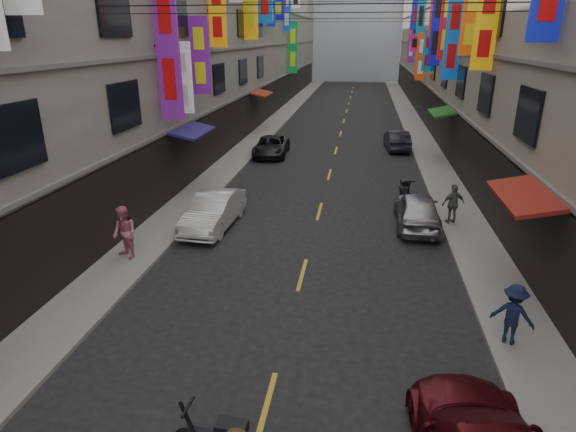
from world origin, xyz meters
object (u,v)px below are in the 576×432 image
(car_left_far, at_px, (271,146))
(pedestrian_rnear, at_px, (513,314))
(car_right_far, at_px, (397,140))
(scooter_far_right, at_px, (405,190))
(pedestrian_lfar, at_px, (124,233))
(pedestrian_rfar, at_px, (453,204))
(car_left_mid, at_px, (213,211))
(car_right_mid, at_px, (417,210))

(car_left_far, bearing_deg, pedestrian_rnear, -65.82)
(car_right_far, height_order, pedestrian_rnear, pedestrian_rnear)
(pedestrian_rnear, bearing_deg, car_left_far, -39.03)
(scooter_far_right, relative_size, pedestrian_lfar, 0.99)
(car_left_far, height_order, pedestrian_rfar, pedestrian_rfar)
(car_left_far, relative_size, pedestrian_lfar, 2.38)
(car_left_mid, xyz_separation_m, car_left_far, (0.00, 12.42, -0.10))
(scooter_far_right, relative_size, car_left_mid, 0.42)
(car_right_mid, height_order, car_right_far, car_right_mid)
(pedestrian_rfar, bearing_deg, car_left_far, -68.65)
(scooter_far_right, distance_m, pedestrian_lfar, 12.76)
(car_right_mid, bearing_deg, pedestrian_rfar, -168.83)
(pedestrian_rnear, relative_size, pedestrian_rfar, 0.96)
(car_left_mid, height_order, pedestrian_rfar, pedestrian_rfar)
(car_left_mid, bearing_deg, car_right_mid, 12.61)
(pedestrian_rnear, bearing_deg, pedestrian_rfar, -64.99)
(car_right_mid, distance_m, car_right_far, 14.03)
(pedestrian_lfar, bearing_deg, car_left_mid, 92.95)
(scooter_far_right, xyz_separation_m, car_right_far, (0.20, 10.67, 0.20))
(scooter_far_right, distance_m, pedestrian_rfar, 3.53)
(car_left_far, height_order, pedestrian_lfar, pedestrian_lfar)
(scooter_far_right, height_order, car_right_far, car_right_far)
(car_left_mid, bearing_deg, pedestrian_rnear, -31.40)
(car_right_mid, height_order, pedestrian_lfar, pedestrian_lfar)
(car_left_mid, distance_m, pedestrian_rnear, 11.51)
(car_left_mid, relative_size, pedestrian_rfar, 2.62)
(pedestrian_rfar, bearing_deg, pedestrian_lfar, 4.19)
(car_left_mid, bearing_deg, car_left_far, 92.99)
(car_right_mid, height_order, pedestrian_rnear, pedestrian_rnear)
(car_left_mid, height_order, car_right_far, car_left_mid)
(scooter_far_right, bearing_deg, pedestrian_lfar, 30.73)
(car_right_far, height_order, pedestrian_rfar, pedestrian_rfar)
(car_left_far, bearing_deg, scooter_far_right, -47.12)
(car_right_far, bearing_deg, pedestrian_rfar, 90.99)
(car_left_mid, height_order, car_right_mid, car_right_mid)
(pedestrian_lfar, xyz_separation_m, pedestrian_rnear, (11.50, -3.07, -0.13))
(car_left_mid, xyz_separation_m, car_right_far, (8.00, 15.39, -0.05))
(scooter_far_right, relative_size, pedestrian_rfar, 1.11)
(car_left_mid, bearing_deg, pedestrian_lfar, -117.33)
(car_right_far, bearing_deg, car_right_mid, 85.18)
(scooter_far_right, relative_size, pedestrian_rnear, 1.15)
(car_left_far, distance_m, car_right_far, 8.53)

